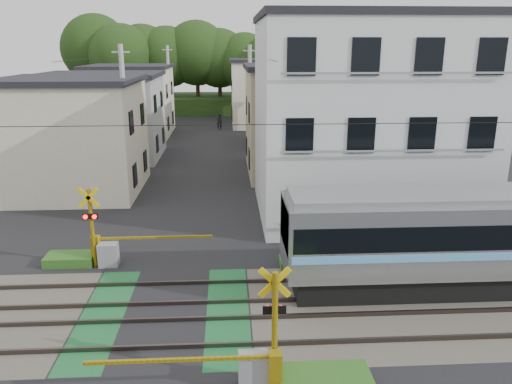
{
  "coord_description": "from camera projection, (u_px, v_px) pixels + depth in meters",
  "views": [
    {
      "loc": [
        1.98,
        -13.76,
        7.85
      ],
      "look_at": [
        3.06,
        5.0,
        2.37
      ],
      "focal_mm": 35.0,
      "sensor_mm": 36.0,
      "label": 1
    }
  ],
  "objects": [
    {
      "name": "pedestrian",
      "position": [
        219.0,
        122.0,
        48.91
      ],
      "size": [
        0.66,
        0.53,
        1.57
      ],
      "primitive_type": "imported",
      "rotation": [
        0.0,
        0.0,
        3.45
      ],
      "color": "black",
      "rests_on": "ground"
    },
    {
      "name": "tree_hill",
      "position": [
        201.0,
        65.0,
        60.04
      ],
      "size": [
        40.0,
        12.9,
        11.7
      ],
      "color": "#1F3812",
      "rests_on": "ground"
    },
    {
      "name": "crossing_signal_near",
      "position": [
        257.0,
        363.0,
        11.72
      ],
      "size": [
        4.74,
        0.65,
        3.09
      ],
      "color": "#E6B90C",
      "rests_on": "ground"
    },
    {
      "name": "ground",
      "position": [
        166.0,
        313.0,
        15.28
      ],
      "size": [
        120.0,
        120.0,
        0.0
      ],
      "primitive_type": "plane",
      "color": "black"
    },
    {
      "name": "weed_patches",
      "position": [
        223.0,
        308.0,
        15.24
      ],
      "size": [
        10.25,
        8.8,
        0.4
      ],
      "color": "#2D5E1E",
      "rests_on": "ground"
    },
    {
      "name": "utility_poles",
      "position": [
        185.0,
        101.0,
        36.13
      ],
      "size": [
        7.9,
        42.0,
        8.0
      ],
      "color": "#A5A5A0",
      "rests_on": "ground"
    },
    {
      "name": "apartment_block",
      "position": [
        365.0,
        117.0,
        23.54
      ],
      "size": [
        10.2,
        8.36,
        9.3
      ],
      "color": "silver",
      "rests_on": "ground"
    },
    {
      "name": "track_bed",
      "position": [
        166.0,
        312.0,
        15.27
      ],
      "size": [
        120.0,
        120.0,
        0.14
      ],
      "color": "#47423A",
      "rests_on": "ground"
    },
    {
      "name": "catenary",
      "position": [
        366.0,
        194.0,
        14.61
      ],
      "size": [
        60.0,
        5.04,
        7.0
      ],
      "color": "#2D2D33",
      "rests_on": "ground"
    },
    {
      "name": "crossing_signal_far",
      "position": [
        106.0,
        248.0,
        18.44
      ],
      "size": [
        4.74,
        0.65,
        3.09
      ],
      "color": "#E6B90C",
      "rests_on": "ground"
    },
    {
      "name": "houses_row",
      "position": [
        205.0,
        108.0,
        39.22
      ],
      "size": [
        22.07,
        31.35,
        6.8
      ],
      "color": "beige",
      "rests_on": "ground"
    }
  ]
}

